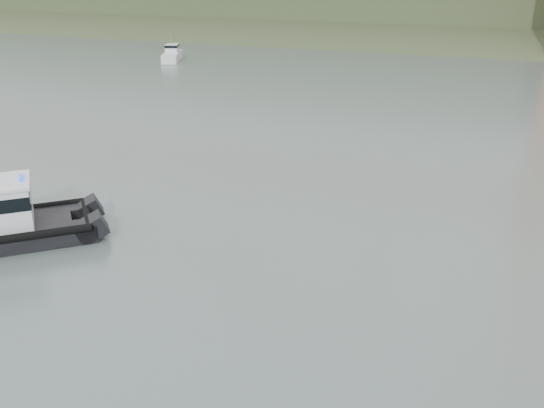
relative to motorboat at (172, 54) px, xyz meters
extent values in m
plane|color=#465451|center=(30.71, -55.05, -0.82)|extent=(400.00, 400.00, 0.00)
cube|color=#374829|center=(30.71, 36.95, -0.82)|extent=(500.00, 44.72, 16.25)
cube|color=silver|center=(0.05, -0.14, -0.32)|extent=(3.91, 6.30, 1.20)
cube|color=silver|center=(-0.12, 0.33, 0.67)|extent=(2.31, 2.79, 1.20)
cube|color=black|center=(-0.12, 0.33, 1.07)|extent=(2.38, 2.85, 0.35)
cylinder|color=gray|center=(0.05, -0.14, 1.77)|extent=(0.08, 0.08, 1.20)
camera|label=1|loc=(41.20, -72.80, 12.21)|focal=40.00mm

